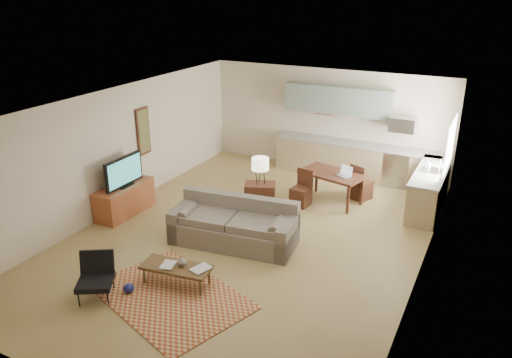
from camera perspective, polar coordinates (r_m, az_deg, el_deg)
The scene contains 25 objects.
room at distance 9.45m, azimuth -0.82°, elevation 0.53°, with size 9.00×9.00×9.00m.
kitchen_counter_back at distance 13.13m, azimuth 11.22°, elevation 2.09°, with size 4.26×0.64×0.92m, color #9E8860, non-canonical shape.
kitchen_counter_right at distance 11.69m, azimuth 19.15°, elevation -1.19°, with size 0.64×2.26×0.92m, color #9E8860, non-canonical shape.
kitchen_range at distance 12.91m, azimuth 15.89°, elevation 1.28°, with size 0.62×0.62×0.90m, color #A5A8AD.
kitchen_microwave at distance 12.61m, azimuth 16.42°, elevation 6.00°, with size 0.62×0.40×0.35m, color #A5A8AD.
upper_cabinets at distance 13.03m, azimuth 9.32°, elevation 8.89°, with size 2.80×0.34×0.70m, color gray.
window_right at distance 11.31m, azimuth 21.31°, elevation 3.66°, with size 0.02×1.40×1.05m, color white.
wall_art_left at distance 11.81m, azimuth -12.75°, elevation 5.34°, with size 0.06×0.42×1.10m, color olive, non-canonical shape.
triptych at distance 13.32m, azimuth 7.81°, elevation 8.37°, with size 1.70×0.04×0.50m, color beige, non-canonical shape.
rug at distance 8.40m, azimuth -9.69°, elevation -13.06°, with size 2.48×1.72×0.02m, color #973F23.
sofa at distance 9.62m, azimuth -2.61°, elevation -5.06°, with size 2.49×1.08×0.87m, color #6A6155, non-canonical shape.
coffee_table at distance 8.59m, azimuth -9.07°, elevation -10.79°, with size 1.19×0.47×0.36m, color #4A341A, non-canonical shape.
book_a at distance 8.56m, azimuth -10.70°, elevation -9.55°, with size 0.29×0.34×0.03m, color maroon.
book_b at distance 8.43m, azimuth -6.82°, elevation -9.85°, with size 0.33×0.38×0.02m, color navy.
vase at distance 8.46m, azimuth -8.44°, elevation -9.29°, with size 0.17×0.17×0.16m, color black.
armchair at distance 8.48m, azimuth -17.94°, elevation -10.74°, with size 0.63×0.63×0.71m, color black, non-canonical shape.
tv_credenza at distance 11.26m, azimuth -14.78°, elevation -2.27°, with size 0.55×1.43×0.66m, color brown, non-canonical shape.
tv at distance 10.99m, azimuth -14.88°, elevation 0.82°, with size 0.11×1.10×0.66m, color black, non-canonical shape.
console_table at distance 10.75m, azimuth 0.47°, elevation -2.40°, with size 0.64×0.43×0.75m, color #391D13, non-canonical shape.
table_lamp at distance 10.50m, azimuth 0.49°, elevation 0.98°, with size 0.37×0.37×0.60m, color beige, non-canonical shape.
dining_table at distance 11.58m, azimuth 8.63°, elevation -0.95°, with size 1.41×0.81×0.72m, color #391D13, non-canonical shape.
dining_chair_near at distance 11.29m, azimuth 5.16°, elevation -1.06°, with size 0.40×0.41×0.83m, color #391D13, non-canonical shape.
dining_chair_far at distance 11.85m, azimuth 11.97°, elevation -0.26°, with size 0.41×0.43×0.87m, color #391D13, non-canonical shape.
laptop at distance 11.25m, azimuth 9.97°, elevation 0.86°, with size 0.30×0.23×0.23m, color #A5A8AD, non-canonical shape.
soap_bottle at distance 11.61m, azimuth 19.08°, elevation 1.62°, with size 0.10×0.10×0.19m, color beige.
Camera 1 is at (4.10, -7.81, 4.73)m, focal length 35.00 mm.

